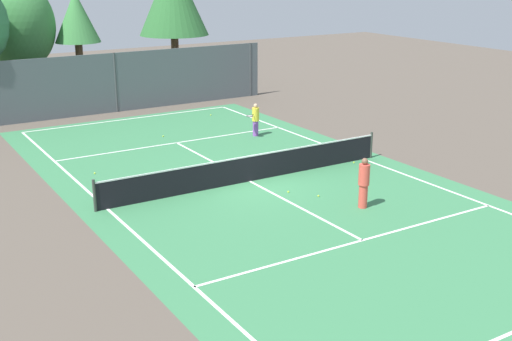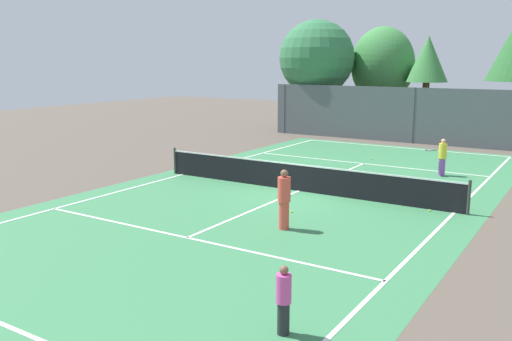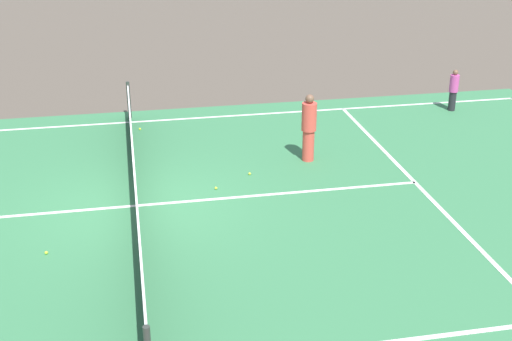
{
  "view_description": "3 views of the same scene",
  "coord_description": "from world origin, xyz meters",
  "px_view_note": "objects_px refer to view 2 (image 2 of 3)",
  "views": [
    {
      "loc": [
        -11.92,
        -19.79,
        7.79
      ],
      "look_at": [
        -0.47,
        -1.22,
        0.83
      ],
      "focal_mm": 45.93,
      "sensor_mm": 36.0,
      "label": 1
    },
    {
      "loc": [
        9.03,
        -17.21,
        4.66
      ],
      "look_at": [
        0.16,
        -3.18,
        1.32
      ],
      "focal_mm": 38.17,
      "sensor_mm": 36.0,
      "label": 2
    },
    {
      "loc": [
        -13.56,
        -0.01,
        6.64
      ],
      "look_at": [
        -0.9,
        -2.46,
        1.02
      ],
      "focal_mm": 48.19,
      "sensor_mm": 36.0,
      "label": 3
    }
  ],
  "objects_px": {
    "player_1": "(284,299)",
    "tennis_ball_0": "(372,159)",
    "tennis_ball_1": "(291,212)",
    "tennis_ball_4": "(250,162)",
    "player_2": "(284,199)",
    "player_0": "(442,157)",
    "tennis_ball_3": "(430,210)",
    "tennis_ball_2": "(470,158)",
    "tennis_ball_5": "(287,203)",
    "tennis_ball_6": "(281,176)"
  },
  "relations": [
    {
      "from": "player_1",
      "to": "tennis_ball_0",
      "type": "relative_size",
      "value": 19.1
    },
    {
      "from": "tennis_ball_0",
      "to": "tennis_ball_1",
      "type": "xyz_separation_m",
      "value": [
        1.25,
        -10.41,
        0.0
      ]
    },
    {
      "from": "tennis_ball_0",
      "to": "tennis_ball_4",
      "type": "distance_m",
      "value": 5.94
    },
    {
      "from": "tennis_ball_0",
      "to": "player_2",
      "type": "bearing_deg",
      "value": -81.12
    },
    {
      "from": "player_1",
      "to": "tennis_ball_1",
      "type": "height_order",
      "value": "player_1"
    },
    {
      "from": "player_0",
      "to": "tennis_ball_4",
      "type": "distance_m",
      "value": 8.55
    },
    {
      "from": "player_0",
      "to": "tennis_ball_3",
      "type": "relative_size",
      "value": 23.31
    },
    {
      "from": "player_0",
      "to": "tennis_ball_1",
      "type": "relative_size",
      "value": 23.31
    },
    {
      "from": "player_1",
      "to": "tennis_ball_2",
      "type": "xyz_separation_m",
      "value": [
        -0.86,
        20.07,
        -0.61
      ]
    },
    {
      "from": "tennis_ball_4",
      "to": "tennis_ball_5",
      "type": "bearing_deg",
      "value": -47.85
    },
    {
      "from": "tennis_ball_2",
      "to": "tennis_ball_5",
      "type": "distance_m",
      "value": 12.75
    },
    {
      "from": "tennis_ball_3",
      "to": "tennis_ball_4",
      "type": "xyz_separation_m",
      "value": [
        -9.44,
        4.13,
        0.0
      ]
    },
    {
      "from": "player_0",
      "to": "player_2",
      "type": "height_order",
      "value": "player_2"
    },
    {
      "from": "player_0",
      "to": "tennis_ball_1",
      "type": "height_order",
      "value": "player_0"
    },
    {
      "from": "tennis_ball_4",
      "to": "tennis_ball_0",
      "type": "bearing_deg",
      "value": 39.97
    },
    {
      "from": "player_1",
      "to": "tennis_ball_4",
      "type": "bearing_deg",
      "value": 124.92
    },
    {
      "from": "tennis_ball_5",
      "to": "tennis_ball_3",
      "type": "bearing_deg",
      "value": 19.93
    },
    {
      "from": "tennis_ball_1",
      "to": "player_0",
      "type": "bearing_deg",
      "value": 73.04
    },
    {
      "from": "tennis_ball_2",
      "to": "player_1",
      "type": "bearing_deg",
      "value": -87.54
    },
    {
      "from": "player_2",
      "to": "tennis_ball_1",
      "type": "distance_m",
      "value": 1.92
    },
    {
      "from": "tennis_ball_3",
      "to": "tennis_ball_5",
      "type": "height_order",
      "value": "same"
    },
    {
      "from": "player_2",
      "to": "tennis_ball_6",
      "type": "xyz_separation_m",
      "value": [
        -3.54,
        6.05,
        -0.84
      ]
    },
    {
      "from": "tennis_ball_4",
      "to": "tennis_ball_5",
      "type": "xyz_separation_m",
      "value": [
        5.15,
        -5.69,
        0.0
      ]
    },
    {
      "from": "tennis_ball_5",
      "to": "tennis_ball_6",
      "type": "height_order",
      "value": "same"
    },
    {
      "from": "tennis_ball_6",
      "to": "tennis_ball_5",
      "type": "bearing_deg",
      "value": -57.55
    },
    {
      "from": "player_0",
      "to": "tennis_ball_2",
      "type": "distance_m",
      "value": 4.94
    },
    {
      "from": "tennis_ball_1",
      "to": "tennis_ball_4",
      "type": "xyz_separation_m",
      "value": [
        -5.8,
        6.59,
        0.0
      ]
    },
    {
      "from": "player_0",
      "to": "tennis_ball_5",
      "type": "distance_m",
      "value": 8.1
    },
    {
      "from": "tennis_ball_1",
      "to": "tennis_ball_2",
      "type": "relative_size",
      "value": 1.0
    },
    {
      "from": "player_2",
      "to": "tennis_ball_3",
      "type": "relative_size",
      "value": 25.98
    },
    {
      "from": "player_0",
      "to": "tennis_ball_3",
      "type": "xyz_separation_m",
      "value": [
        1.1,
        -5.86,
        -0.76
      ]
    },
    {
      "from": "player_0",
      "to": "tennis_ball_5",
      "type": "height_order",
      "value": "player_0"
    },
    {
      "from": "player_2",
      "to": "tennis_ball_6",
      "type": "bearing_deg",
      "value": 120.33
    },
    {
      "from": "player_2",
      "to": "tennis_ball_5",
      "type": "xyz_separation_m",
      "value": [
        -1.28,
        2.5,
        -0.84
      ]
    },
    {
      "from": "player_1",
      "to": "tennis_ball_0",
      "type": "distance_m",
      "value": 17.97
    },
    {
      "from": "tennis_ball_3",
      "to": "player_2",
      "type": "bearing_deg",
      "value": -126.53
    },
    {
      "from": "tennis_ball_2",
      "to": "tennis_ball_6",
      "type": "distance_m",
      "value": 10.4
    },
    {
      "from": "tennis_ball_2",
      "to": "tennis_ball_4",
      "type": "bearing_deg",
      "value": -142.34
    },
    {
      "from": "tennis_ball_1",
      "to": "tennis_ball_6",
      "type": "relative_size",
      "value": 1.0
    },
    {
      "from": "tennis_ball_1",
      "to": "player_2",
      "type": "bearing_deg",
      "value": -68.58
    },
    {
      "from": "player_1",
      "to": "tennis_ball_5",
      "type": "height_order",
      "value": "player_1"
    },
    {
      "from": "tennis_ball_1",
      "to": "tennis_ball_2",
      "type": "distance_m",
      "value": 13.47
    },
    {
      "from": "tennis_ball_6",
      "to": "tennis_ball_0",
      "type": "bearing_deg",
      "value": 74.41
    },
    {
      "from": "player_2",
      "to": "tennis_ball_5",
      "type": "distance_m",
      "value": 2.94
    },
    {
      "from": "player_2",
      "to": "tennis_ball_2",
      "type": "xyz_separation_m",
      "value": [
        2.11,
        14.79,
        -0.84
      ]
    },
    {
      "from": "player_1",
      "to": "tennis_ball_3",
      "type": "height_order",
      "value": "player_1"
    },
    {
      "from": "player_1",
      "to": "tennis_ball_1",
      "type": "distance_m",
      "value": 7.8
    },
    {
      "from": "tennis_ball_1",
      "to": "tennis_ball_6",
      "type": "bearing_deg",
      "value": 123.2
    },
    {
      "from": "tennis_ball_0",
      "to": "player_0",
      "type": "bearing_deg",
      "value": -28.99
    },
    {
      "from": "player_2",
      "to": "player_0",
      "type": "bearing_deg",
      "value": 79.11
    }
  ]
}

